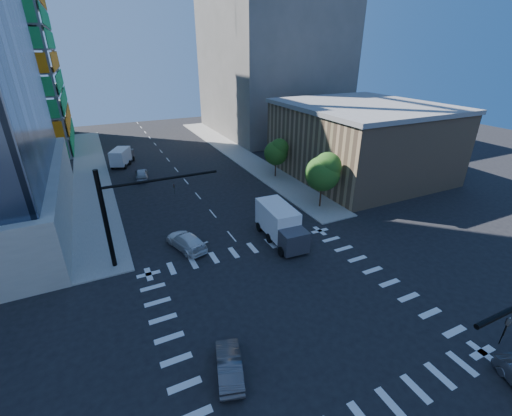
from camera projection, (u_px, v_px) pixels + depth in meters
ground at (291, 308)px, 25.91m from camera, size 160.00×160.00×0.00m
road_markings at (291, 308)px, 25.90m from camera, size 20.00×20.00×0.01m
sidewalk_ne at (238, 154)px, 63.42m from camera, size 5.00×60.00×0.15m
sidewalk_nw at (91, 173)px, 53.63m from camera, size 5.00×60.00×0.15m
commercial_building at (360, 140)px, 51.40m from camera, size 20.50×22.50×10.60m
bg_building_ne at (270, 67)px, 75.44m from camera, size 24.00×30.00×28.00m
signal_mast_nw at (123, 208)px, 29.05m from camera, size 10.20×0.40×9.00m
tree_south at (324, 171)px, 40.21m from camera, size 4.16×4.16×6.82m
tree_north at (277, 152)px, 50.42m from camera, size 3.54×3.52×5.78m
no_parking_sign at (505, 328)px, 22.16m from camera, size 0.30×0.06×2.20m
car_nb_far at (277, 206)px, 40.96m from camera, size 3.29×5.47×1.42m
car_sb_near at (186, 241)px, 33.34m from camera, size 3.55×5.66×1.53m
car_sb_mid at (142, 174)px, 51.08m from camera, size 2.49×4.78×1.55m
car_sb_cross at (229, 365)px, 20.40m from camera, size 2.53×4.37×1.36m
box_truck_near at (282, 228)px, 34.19m from camera, size 3.17×6.77×3.48m
box_truck_far at (123, 157)px, 57.11m from camera, size 4.36×5.96×2.87m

